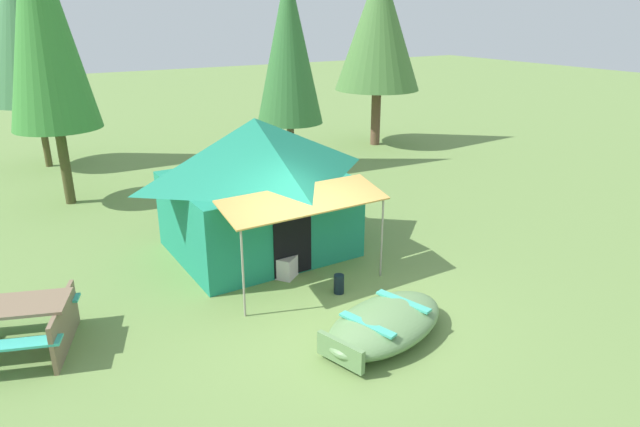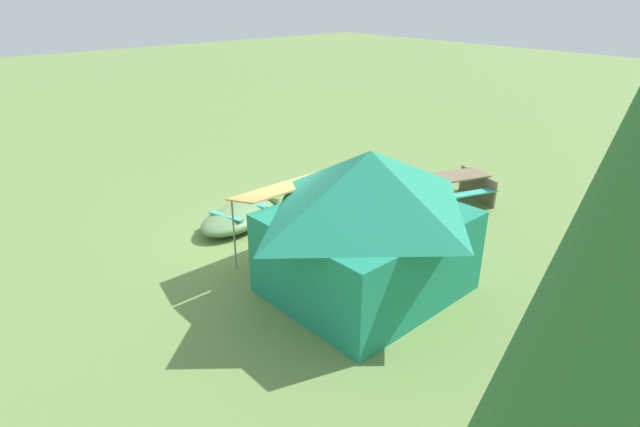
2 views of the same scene
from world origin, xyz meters
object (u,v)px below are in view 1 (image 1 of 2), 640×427
pine_tree_back_right (41,18)px  canvas_cabin_tent (257,184)px  pine_tree_far_center (379,27)px  fuel_can (339,284)px  pine_tree_side (24,17)px  beached_rowboat (385,323)px  cooler_box (281,266)px  pine_tree_back_left (289,46)px  picnic_table (0,323)px

pine_tree_back_right → canvas_cabin_tent: bearing=-60.4°
canvas_cabin_tent → pine_tree_far_center: bearing=40.6°
fuel_can → pine_tree_side: (-3.34, 11.56, 4.21)m
canvas_cabin_tent → pine_tree_side: size_ratio=0.57×
beached_rowboat → fuel_can: beached_rowboat is taller
cooler_box → pine_tree_back_left: (3.55, 6.37, 3.41)m
pine_tree_back_left → pine_tree_far_center: size_ratio=0.95×
cooler_box → pine_tree_side: (-2.78, 10.48, 4.18)m
beached_rowboat → canvas_cabin_tent: (-0.24, 3.88, 1.15)m
cooler_box → pine_tree_far_center: bearing=45.2°
beached_rowboat → canvas_cabin_tent: size_ratio=0.64×
canvas_cabin_tent → pine_tree_side: pine_tree_side is taller
canvas_cabin_tent → pine_tree_back_right: 6.55m
beached_rowboat → pine_tree_far_center: bearing=54.8°
beached_rowboat → canvas_cabin_tent: canvas_cabin_tent is taller
beached_rowboat → pine_tree_side: size_ratio=0.36×
cooler_box → pine_tree_back_right: bearing=113.1°
canvas_cabin_tent → fuel_can: 2.70m
fuel_can → pine_tree_back_right: bearing=113.7°
fuel_can → pine_tree_side: size_ratio=0.05×
cooler_box → pine_tree_side: 11.62m
fuel_can → pine_tree_side: 12.75m
pine_tree_back_left → pine_tree_back_right: pine_tree_back_right is taller
cooler_box → fuel_can: cooler_box is taller
beached_rowboat → pine_tree_back_left: size_ratio=0.43×
cooler_box → canvas_cabin_tent: bearing=82.7°
cooler_box → pine_tree_back_right: (-2.71, 6.36, 4.19)m
pine_tree_back_right → pine_tree_far_center: 10.53m
cooler_box → pine_tree_side: size_ratio=0.08×
canvas_cabin_tent → cooler_box: size_ratio=7.43×
beached_rowboat → pine_tree_far_center: 13.24m
canvas_cabin_tent → cooler_box: 1.76m
pine_tree_far_center → beached_rowboat: bearing=-125.2°
picnic_table → pine_tree_back_right: bearing=75.1°
beached_rowboat → pine_tree_side: (-3.18, 13.07, 4.14)m
beached_rowboat → canvas_cabin_tent: bearing=93.5°
beached_rowboat → fuel_can: 1.51m
picnic_table → pine_tree_back_left: bearing=39.3°
beached_rowboat → picnic_table: 5.42m
fuel_can → canvas_cabin_tent: bearing=99.4°
beached_rowboat → picnic_table: bearing=153.6°
pine_tree_back_right → beached_rowboat: bearing=-70.8°
cooler_box → fuel_can: 1.22m
pine_tree_side → cooler_box: bearing=-75.1°
canvas_cabin_tent → pine_tree_back_left: (3.39, 5.08, 2.23)m
fuel_can → pine_tree_back_right: size_ratio=0.05×
cooler_box → pine_tree_back_left: bearing=60.8°
pine_tree_side → beached_rowboat: bearing=-76.3°
pine_tree_side → pine_tree_back_right: bearing=-89.0°
fuel_can → pine_tree_far_center: (7.16, 8.86, 3.86)m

